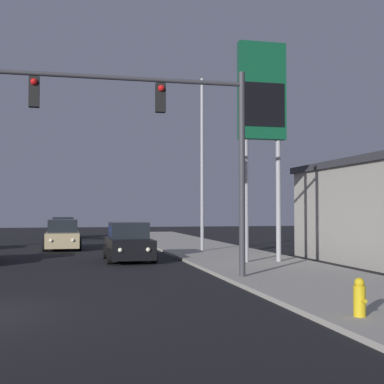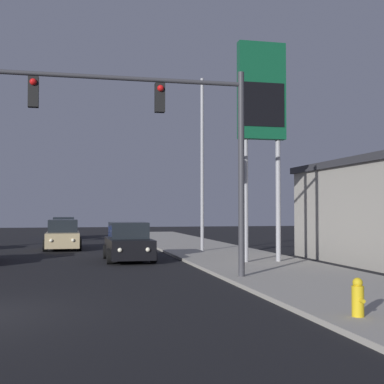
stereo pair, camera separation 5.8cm
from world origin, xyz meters
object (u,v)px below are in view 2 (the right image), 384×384
object	(u,v)px
street_lamp	(200,154)
car_black	(129,243)
gas_station_sign	(262,103)
car_tan	(63,236)
traffic_light_mast	(174,128)
car_blue	(63,229)
fire_hydrant	(358,298)

from	to	relation	value
street_lamp	car_black	bearing A→B (deg)	-139.39
car_black	gas_station_sign	world-z (taller)	gas_station_sign
car_tan	gas_station_sign	bearing A→B (deg)	127.65
car_black	gas_station_sign	size ratio (longest dim) A/B	0.48
traffic_light_mast	car_blue	bearing A→B (deg)	97.83
car_black	street_lamp	size ratio (longest dim) A/B	0.48
street_lamp	fire_hydrant	size ratio (longest dim) A/B	11.84
car_tan	fire_hydrant	bearing A→B (deg)	105.49
car_tan	gas_station_sign	size ratio (longest dim) A/B	0.48
traffic_light_mast	fire_hydrant	bearing A→B (deg)	-69.77
car_tan	street_lamp	xyz separation A→B (m)	(6.97, -4.14, 4.36)
fire_hydrant	gas_station_sign	bearing A→B (deg)	79.40
traffic_light_mast	gas_station_sign	xyz separation A→B (m)	(4.51, 4.48, 1.88)
traffic_light_mast	gas_station_sign	world-z (taller)	gas_station_sign
street_lamp	fire_hydrant	bearing A→B (deg)	-93.15
car_tan	traffic_light_mast	size ratio (longest dim) A/B	0.57
car_blue	street_lamp	xyz separation A→B (m)	(7.15, -16.56, 4.36)
car_black	street_lamp	xyz separation A→B (m)	(4.03, 3.46, 4.36)
traffic_light_mast	gas_station_sign	size ratio (longest dim) A/B	0.84
street_lamp	gas_station_sign	distance (m)	6.57
car_black	fire_hydrant	xyz separation A→B (m)	(3.08, -13.93, -0.27)
car_tan	car_blue	world-z (taller)	same
street_lamp	gas_station_sign	size ratio (longest dim) A/B	1.00
car_black	fire_hydrant	distance (m)	14.27
traffic_light_mast	street_lamp	bearing A→B (deg)	72.54
car_black	car_blue	size ratio (longest dim) A/B	1.00
car_tan	car_blue	xyz separation A→B (m)	(-0.18, 12.42, 0.00)
car_blue	fire_hydrant	distance (m)	34.51
street_lamp	fire_hydrant	distance (m)	18.02
car_blue	gas_station_sign	bearing A→B (deg)	109.04
car_blue	car_tan	bearing A→B (deg)	89.99
car_tan	car_black	xyz separation A→B (m)	(2.93, -7.60, 0.00)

